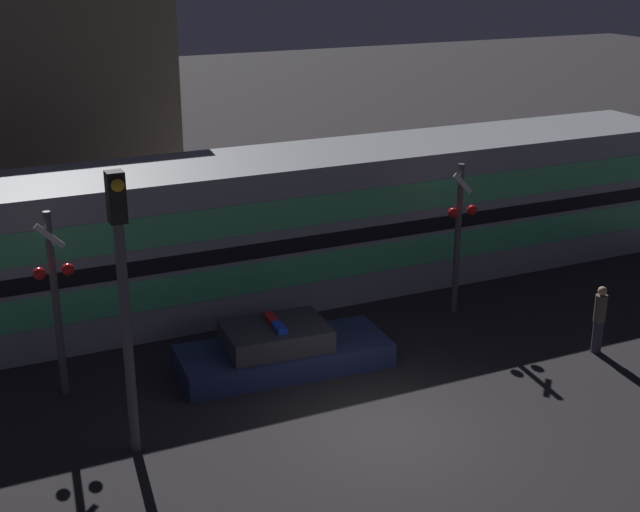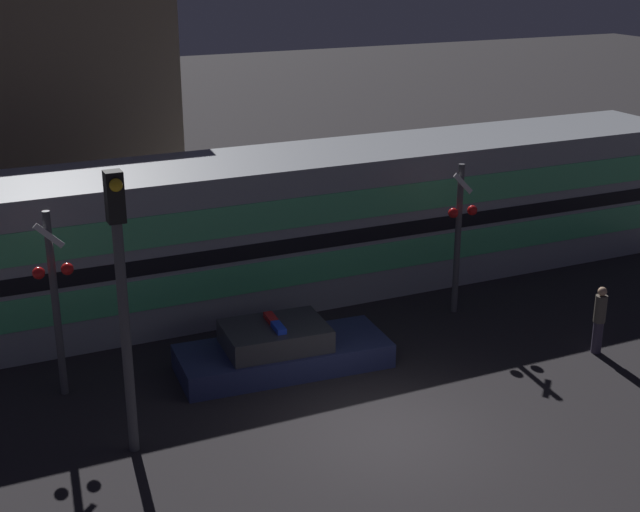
{
  "view_description": "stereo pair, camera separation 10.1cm",
  "coord_description": "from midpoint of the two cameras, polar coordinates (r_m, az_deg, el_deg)",
  "views": [
    {
      "loc": [
        -7.64,
        -13.09,
        9.01
      ],
      "look_at": [
        1.13,
        5.58,
        1.71
      ],
      "focal_mm": 50.0,
      "sensor_mm": 36.0,
      "label": 1
    },
    {
      "loc": [
        -7.55,
        -13.13,
        9.01
      ],
      "look_at": [
        1.13,
        5.58,
        1.71
      ],
      "focal_mm": 50.0,
      "sensor_mm": 36.0,
      "label": 2
    }
  ],
  "objects": [
    {
      "name": "police_car",
      "position": [
        19.91,
        -2.61,
        -6.06
      ],
      "size": [
        4.81,
        2.14,
        1.18
      ],
      "rotation": [
        0.0,
        0.0,
        -0.07
      ],
      "color": "navy",
      "rests_on": "ground_plane"
    },
    {
      "name": "crossing_signal_far",
      "position": [
        18.81,
        -16.72,
        -2.48
      ],
      "size": [
        0.81,
        0.36,
        4.01
      ],
      "color": "#4C4C51",
      "rests_on": "ground_plane"
    },
    {
      "name": "crossing_signal_near",
      "position": [
        22.5,
        8.75,
        1.57
      ],
      "size": [
        0.81,
        0.36,
        3.89
      ],
      "color": "#4C4C51",
      "rests_on": "ground_plane"
    },
    {
      "name": "building_left",
      "position": [
        29.48,
        -17.8,
        8.49
      ],
      "size": [
        8.0,
        4.69,
        7.7
      ],
      "color": "brown",
      "rests_on": "ground_plane"
    },
    {
      "name": "ground_plane",
      "position": [
        17.62,
        4.31,
        -11.31
      ],
      "size": [
        120.0,
        120.0,
        0.0
      ],
      "primitive_type": "plane",
      "color": "#262326"
    },
    {
      "name": "train",
      "position": [
        24.35,
        1.79,
        2.51
      ],
      "size": [
        20.78,
        3.15,
        3.79
      ],
      "color": "#999EA5",
      "rests_on": "ground_plane"
    },
    {
      "name": "traffic_light_corner",
      "position": [
        16.0,
        -12.64,
        -2.08
      ],
      "size": [
        0.3,
        0.46,
        5.37
      ],
      "color": "#4C4C51",
      "rests_on": "ground_plane"
    },
    {
      "name": "pedestrian",
      "position": [
        21.44,
        17.31,
        -3.85
      ],
      "size": [
        0.27,
        0.27,
        1.63
      ],
      "color": "#3F384C",
      "rests_on": "ground_plane"
    }
  ]
}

